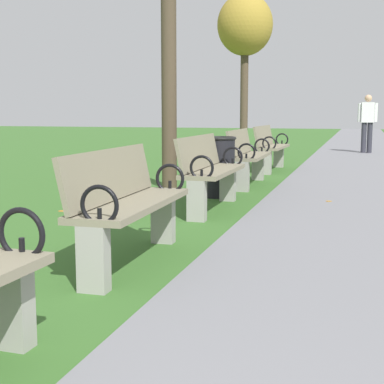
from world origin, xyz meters
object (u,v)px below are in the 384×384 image
(park_bench_4, at_px, (210,170))
(park_bench_5, at_px, (248,155))
(trash_bin, at_px, (219,167))
(park_bench_6, at_px, (270,146))
(pedestrian_walking, at_px, (367,120))
(park_bench_3, at_px, (127,202))
(tree_2, at_px, (245,28))

(park_bench_4, height_order, park_bench_5, same)
(park_bench_4, distance_m, park_bench_5, 2.41)
(park_bench_5, distance_m, trash_bin, 1.35)
(park_bench_6, xyz_separation_m, pedestrian_walking, (1.89, 5.41, 0.44))
(park_bench_3, bearing_deg, pedestrian_walking, 81.56)
(trash_bin, bearing_deg, park_bench_3, -87.67)
(park_bench_3, relative_size, park_bench_4, 1.00)
(park_bench_5, bearing_deg, trash_bin, -96.25)
(park_bench_4, xyz_separation_m, pedestrian_walking, (1.89, 10.21, 0.44))
(park_bench_4, bearing_deg, trash_bin, 97.86)
(park_bench_5, relative_size, park_bench_6, 1.00)
(park_bench_3, distance_m, park_bench_4, 2.55)
(park_bench_3, height_order, park_bench_4, same)
(tree_2, bearing_deg, park_bench_5, -77.92)
(park_bench_4, bearing_deg, park_bench_3, -90.00)
(tree_2, bearing_deg, park_bench_4, -81.89)
(park_bench_4, xyz_separation_m, trash_bin, (-0.15, 1.07, -0.06))
(tree_2, relative_size, trash_bin, 4.72)
(park_bench_6, relative_size, trash_bin, 1.92)
(park_bench_3, relative_size, tree_2, 0.41)
(trash_bin, bearing_deg, pedestrian_walking, 77.42)
(park_bench_3, height_order, trash_bin, park_bench_3)
(park_bench_3, distance_m, park_bench_5, 4.97)
(park_bench_5, height_order, pedestrian_walking, pedestrian_walking)
(park_bench_6, bearing_deg, pedestrian_walking, 70.72)
(park_bench_6, bearing_deg, park_bench_3, -90.00)
(park_bench_6, distance_m, tree_2, 3.75)
(park_bench_3, distance_m, park_bench_6, 7.35)
(tree_2, height_order, pedestrian_walking, tree_2)
(park_bench_3, bearing_deg, tree_2, 96.00)
(park_bench_3, xyz_separation_m, park_bench_5, (-0.00, 4.97, 0.00))
(park_bench_3, height_order, park_bench_6, same)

